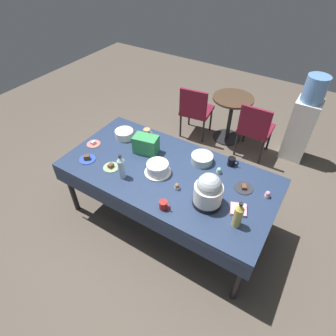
{
  "coord_description": "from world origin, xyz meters",
  "views": [
    {
      "loc": [
        1.12,
        -1.79,
        2.71
      ],
      "look_at": [
        0.0,
        0.0,
        0.8
      ],
      "focal_mm": 30.16,
      "sensor_mm": 36.0,
      "label": 1
    }
  ],
  "objects_px": {
    "dessert_plate_coral": "(94,144)",
    "round_cafe_table": "(231,111)",
    "maroon_chair_left": "(195,109)",
    "coffee_mug_tan": "(147,132)",
    "frosted_layer_cake": "(158,168)",
    "dessert_plate_sage": "(111,167)",
    "cupcake_mint": "(177,186)",
    "coffee_mug_black": "(232,162)",
    "ceramic_snack_bowl": "(124,134)",
    "dessert_plate_charcoal": "(244,188)",
    "dessert_plate_cobalt": "(87,159)",
    "cupcake_berry": "(268,194)",
    "soda_carton": "(146,144)",
    "water_cooler": "(303,122)",
    "potluck_table": "(168,176)",
    "soda_bottle_water": "(121,167)",
    "glass_salad_bowl": "(202,159)",
    "soda_bottle_ginger_ale": "(238,215)",
    "maroon_chair_right": "(255,127)",
    "slow_cooker": "(208,191)",
    "coffee_mug_red": "(164,205)"
  },
  "relations": [
    {
      "from": "cupcake_mint",
      "to": "coffee_mug_black",
      "type": "height_order",
      "value": "coffee_mug_black"
    },
    {
      "from": "frosted_layer_cake",
      "to": "soda_bottle_ginger_ale",
      "type": "height_order",
      "value": "soda_bottle_ginger_ale"
    },
    {
      "from": "dessert_plate_charcoal",
      "to": "water_cooler",
      "type": "bearing_deg",
      "value": 83.53
    },
    {
      "from": "cupcake_mint",
      "to": "coffee_mug_red",
      "type": "xyz_separation_m",
      "value": [
        0.02,
        -0.27,
        0.01
      ]
    },
    {
      "from": "dessert_plate_sage",
      "to": "maroon_chair_left",
      "type": "height_order",
      "value": "maroon_chair_left"
    },
    {
      "from": "cupcake_berry",
      "to": "coffee_mug_tan",
      "type": "height_order",
      "value": "coffee_mug_tan"
    },
    {
      "from": "dessert_plate_cobalt",
      "to": "coffee_mug_red",
      "type": "xyz_separation_m",
      "value": [
        1.05,
        -0.13,
        0.03
      ]
    },
    {
      "from": "potluck_table",
      "to": "soda_bottle_ginger_ale",
      "type": "relative_size",
      "value": 8.01
    },
    {
      "from": "dessert_plate_charcoal",
      "to": "soda_bottle_water",
      "type": "bearing_deg",
      "value": -156.1
    },
    {
      "from": "dessert_plate_cobalt",
      "to": "soda_bottle_water",
      "type": "bearing_deg",
      "value": -0.27
    },
    {
      "from": "dessert_plate_coral",
      "to": "cupcake_berry",
      "type": "relative_size",
      "value": 2.3
    },
    {
      "from": "coffee_mug_black",
      "to": "dessert_plate_coral",
      "type": "bearing_deg",
      "value": -161.29
    },
    {
      "from": "frosted_layer_cake",
      "to": "dessert_plate_sage",
      "type": "distance_m",
      "value": 0.49
    },
    {
      "from": "maroon_chair_left",
      "to": "soda_bottle_ginger_ale",
      "type": "bearing_deg",
      "value": -54.24
    },
    {
      "from": "ceramic_snack_bowl",
      "to": "dessert_plate_charcoal",
      "type": "distance_m",
      "value": 1.49
    },
    {
      "from": "dessert_plate_coral",
      "to": "coffee_mug_black",
      "type": "xyz_separation_m",
      "value": [
        1.47,
        0.5,
        0.04
      ]
    },
    {
      "from": "ceramic_snack_bowl",
      "to": "maroon_chair_left",
      "type": "xyz_separation_m",
      "value": [
        0.21,
        1.42,
        -0.3
      ]
    },
    {
      "from": "soda_bottle_ginger_ale",
      "to": "potluck_table",
      "type": "bearing_deg",
      "value": 163.06
    },
    {
      "from": "dessert_plate_charcoal",
      "to": "soda_bottle_ginger_ale",
      "type": "xyz_separation_m",
      "value": [
        0.1,
        -0.44,
        0.12
      ]
    },
    {
      "from": "potluck_table",
      "to": "water_cooler",
      "type": "xyz_separation_m",
      "value": [
        0.94,
        1.99,
        -0.1
      ]
    },
    {
      "from": "dessert_plate_coral",
      "to": "slow_cooker",
      "type": "bearing_deg",
      "value": -4.27
    },
    {
      "from": "dessert_plate_cobalt",
      "to": "soda_bottle_ginger_ale",
      "type": "bearing_deg",
      "value": 1.43
    },
    {
      "from": "slow_cooker",
      "to": "dessert_plate_cobalt",
      "type": "xyz_separation_m",
      "value": [
        -1.35,
        -0.13,
        -0.15
      ]
    },
    {
      "from": "dessert_plate_cobalt",
      "to": "cupcake_mint",
      "type": "xyz_separation_m",
      "value": [
        1.03,
        0.14,
        0.02
      ]
    },
    {
      "from": "dessert_plate_charcoal",
      "to": "coffee_mug_black",
      "type": "relative_size",
      "value": 1.49
    },
    {
      "from": "glass_salad_bowl",
      "to": "dessert_plate_coral",
      "type": "xyz_separation_m",
      "value": [
        -1.19,
        -0.38,
        -0.03
      ]
    },
    {
      "from": "dessert_plate_cobalt",
      "to": "cupcake_berry",
      "type": "bearing_deg",
      "value": 15.34
    },
    {
      "from": "slow_cooker",
      "to": "coffee_mug_black",
      "type": "bearing_deg",
      "value": 91.49
    },
    {
      "from": "dessert_plate_coral",
      "to": "coffee_mug_black",
      "type": "bearing_deg",
      "value": 18.71
    },
    {
      "from": "slow_cooker",
      "to": "cupcake_berry",
      "type": "bearing_deg",
      "value": 39.74
    },
    {
      "from": "slow_cooker",
      "to": "soda_bottle_water",
      "type": "height_order",
      "value": "slow_cooker"
    },
    {
      "from": "cupcake_mint",
      "to": "maroon_chair_right",
      "type": "bearing_deg",
      "value": 83.7
    },
    {
      "from": "dessert_plate_sage",
      "to": "soda_carton",
      "type": "distance_m",
      "value": 0.45
    },
    {
      "from": "soda_bottle_ginger_ale",
      "to": "maroon_chair_right",
      "type": "distance_m",
      "value": 2.0
    },
    {
      "from": "frosted_layer_cake",
      "to": "slow_cooker",
      "type": "distance_m",
      "value": 0.62
    },
    {
      "from": "cupcake_berry",
      "to": "maroon_chair_left",
      "type": "relative_size",
      "value": 0.08
    },
    {
      "from": "soda_carton",
      "to": "water_cooler",
      "type": "distance_m",
      "value": 2.28
    },
    {
      "from": "potluck_table",
      "to": "cupcake_berry",
      "type": "relative_size",
      "value": 32.59
    },
    {
      "from": "potluck_table",
      "to": "soda_bottle_water",
      "type": "bearing_deg",
      "value": -139.42
    },
    {
      "from": "coffee_mug_red",
      "to": "water_cooler",
      "type": "bearing_deg",
      "value": 73.33
    },
    {
      "from": "maroon_chair_left",
      "to": "coffee_mug_tan",
      "type": "bearing_deg",
      "value": -90.11
    },
    {
      "from": "dessert_plate_cobalt",
      "to": "maroon_chair_right",
      "type": "xyz_separation_m",
      "value": [
        1.23,
        1.95,
        -0.27
      ]
    },
    {
      "from": "soda_bottle_ginger_ale",
      "to": "maroon_chair_left",
      "type": "bearing_deg",
      "value": 125.76
    },
    {
      "from": "ceramic_snack_bowl",
      "to": "dessert_plate_charcoal",
      "type": "xyz_separation_m",
      "value": [
        1.49,
        -0.05,
        -0.04
      ]
    },
    {
      "from": "soda_bottle_water",
      "to": "maroon_chair_left",
      "type": "distance_m",
      "value": 2.0
    },
    {
      "from": "dessert_plate_coral",
      "to": "dessert_plate_sage",
      "type": "distance_m",
      "value": 0.48
    },
    {
      "from": "dessert_plate_coral",
      "to": "round_cafe_table",
      "type": "bearing_deg",
      "value": 64.77
    },
    {
      "from": "dessert_plate_coral",
      "to": "coffee_mug_red",
      "type": "bearing_deg",
      "value": -17.23
    },
    {
      "from": "soda_carton",
      "to": "coffee_mug_black",
      "type": "bearing_deg",
      "value": 6.15
    },
    {
      "from": "cupcake_mint",
      "to": "water_cooler",
      "type": "distance_m",
      "value": 2.28
    }
  ]
}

